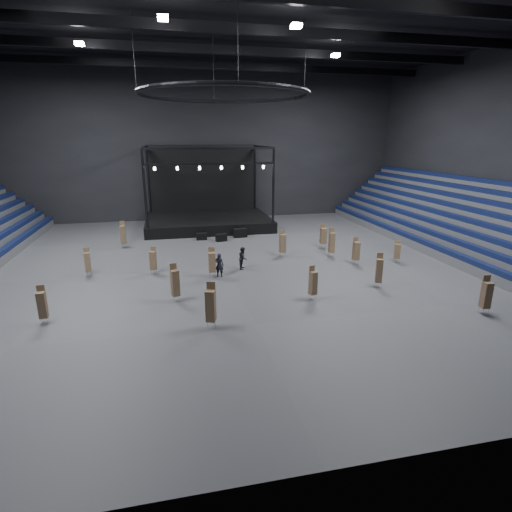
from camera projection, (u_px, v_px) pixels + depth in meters
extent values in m
plane|color=#444446|center=(228.00, 267.00, 32.12)|extent=(50.00, 50.00, 0.00)
cube|color=black|center=(222.00, 15.00, 27.01)|extent=(50.00, 42.00, 0.20)
cube|color=black|center=(201.00, 146.00, 49.24)|extent=(50.00, 0.20, 18.00)
cube|color=black|center=(344.00, 179.00, 9.89)|extent=(50.00, 0.20, 18.00)
cube|color=black|center=(510.00, 150.00, 34.67)|extent=(0.20, 42.00, 18.00)
cube|color=#525255|center=(460.00, 248.00, 36.38)|extent=(7.20, 40.00, 0.75)
cube|color=#0C1838|center=(429.00, 244.00, 35.55)|extent=(0.59, 40.00, 0.40)
cube|color=#525255|center=(465.00, 244.00, 36.37)|extent=(6.30, 40.00, 1.50)
cube|color=#0C1838|center=(439.00, 235.00, 35.52)|extent=(0.59, 40.00, 0.40)
cube|color=#525255|center=(470.00, 239.00, 36.35)|extent=(5.40, 40.00, 2.25)
cube|color=#0C1838|center=(449.00, 226.00, 35.49)|extent=(0.59, 40.00, 0.40)
cube|color=#525255|center=(475.00, 235.00, 36.34)|extent=(4.50, 40.00, 3.00)
cube|color=#0C1838|center=(459.00, 218.00, 35.46)|extent=(0.59, 40.00, 0.40)
cube|color=#525255|center=(479.00, 231.00, 36.33)|extent=(3.60, 40.00, 3.75)
cube|color=#0C1838|center=(469.00, 209.00, 35.43)|extent=(0.59, 40.00, 0.40)
cube|color=#525255|center=(484.00, 227.00, 36.31)|extent=(2.70, 40.00, 4.50)
cube|color=#0C1838|center=(479.00, 200.00, 35.40)|extent=(0.59, 40.00, 0.40)
cube|color=#525255|center=(489.00, 222.00, 36.30)|extent=(1.80, 40.00, 5.25)
cube|color=#0C1838|center=(489.00, 191.00, 35.37)|extent=(0.59, 40.00, 0.40)
cube|color=#525255|center=(494.00, 218.00, 36.28)|extent=(0.90, 40.00, 6.00)
cube|color=#0C1838|center=(499.00, 183.00, 35.35)|extent=(0.59, 40.00, 0.40)
cube|color=black|center=(208.00, 222.00, 46.47)|extent=(14.00, 10.00, 1.20)
cube|color=black|center=(203.00, 178.00, 49.66)|extent=(13.30, 0.30, 8.00)
cylinder|color=black|center=(145.00, 189.00, 39.54)|extent=(0.24, 0.24, 7.80)
cylinder|color=black|center=(148.00, 180.00, 48.16)|extent=(0.24, 0.24, 7.80)
cylinder|color=black|center=(273.00, 186.00, 42.23)|extent=(0.24, 0.24, 7.80)
cylinder|color=black|center=(255.00, 178.00, 50.85)|extent=(0.24, 0.24, 7.80)
cube|color=black|center=(210.00, 148.00, 39.78)|extent=(13.40, 0.25, 0.25)
cube|color=black|center=(202.00, 147.00, 48.40)|extent=(13.40, 0.25, 0.25)
cube|color=black|center=(210.00, 164.00, 40.20)|extent=(13.40, 0.20, 0.20)
cylinder|color=white|center=(155.00, 169.00, 39.19)|extent=(0.24, 0.24, 0.35)
cylinder|color=white|center=(177.00, 168.00, 39.64)|extent=(0.24, 0.24, 0.35)
cylinder|color=white|center=(200.00, 168.00, 40.09)|extent=(0.24, 0.24, 0.35)
cylinder|color=white|center=(221.00, 168.00, 40.54)|extent=(0.24, 0.24, 0.35)
cylinder|color=white|center=(243.00, 167.00, 40.99)|extent=(0.24, 0.24, 0.35)
cylinder|color=white|center=(263.00, 167.00, 41.44)|extent=(0.24, 0.24, 0.35)
torus|color=black|center=(224.00, 94.00, 28.43)|extent=(12.30, 12.30, 0.30)
cylinder|color=black|center=(305.00, 59.00, 28.94)|extent=(0.04, 0.04, 5.00)
cylinder|color=black|center=(213.00, 69.00, 33.34)|extent=(0.04, 0.04, 5.00)
cylinder|color=black|center=(134.00, 52.00, 26.49)|extent=(0.04, 0.04, 5.00)
cylinder|color=black|center=(238.00, 34.00, 22.10)|extent=(0.04, 0.04, 5.00)
cube|color=black|center=(223.00, 28.00, 27.24)|extent=(49.00, 0.35, 0.70)
cube|color=black|center=(211.00, 49.00, 33.79)|extent=(49.00, 0.35, 0.70)
cube|color=black|center=(203.00, 66.00, 41.29)|extent=(49.00, 0.35, 0.70)
cube|color=white|center=(79.00, 44.00, 29.11)|extent=(0.60, 0.60, 0.25)
cube|color=white|center=(336.00, 55.00, 33.20)|extent=(0.60, 0.60, 0.25)
cube|color=white|center=(163.00, 18.00, 22.84)|extent=(0.60, 0.60, 0.25)
cube|color=white|center=(296.00, 26.00, 24.48)|extent=(0.60, 0.60, 0.25)
cube|color=black|center=(202.00, 236.00, 40.69)|extent=(1.04, 0.52, 0.70)
cube|color=black|center=(221.00, 238.00, 40.16)|extent=(1.20, 0.78, 0.73)
cube|color=black|center=(240.00, 233.00, 41.74)|extent=(1.42, 0.80, 0.91)
cylinder|color=silver|center=(208.00, 326.00, 21.59)|extent=(0.03, 0.03, 0.42)
cylinder|color=silver|center=(207.00, 323.00, 21.96)|extent=(0.03, 0.03, 0.42)
cylinder|color=silver|center=(215.00, 325.00, 21.67)|extent=(0.03, 0.03, 0.42)
cylinder|color=silver|center=(215.00, 322.00, 22.04)|extent=(0.03, 0.03, 0.42)
cube|color=olive|center=(211.00, 306.00, 21.51)|extent=(0.64, 0.64, 1.76)
cube|color=olive|center=(211.00, 290.00, 21.47)|extent=(0.48, 0.22, 0.97)
cylinder|color=silver|center=(322.00, 246.00, 37.40)|extent=(0.03, 0.03, 0.44)
cylinder|color=silver|center=(320.00, 245.00, 37.80)|extent=(0.03, 0.03, 0.44)
cylinder|color=silver|center=(326.00, 246.00, 37.49)|extent=(0.03, 0.03, 0.44)
cylinder|color=silver|center=(324.00, 245.00, 37.89)|extent=(0.03, 0.03, 0.44)
cube|color=olive|center=(323.00, 236.00, 37.37)|extent=(0.56, 0.56, 1.48)
cube|color=olive|center=(323.00, 228.00, 37.39)|extent=(0.51, 0.10, 0.81)
cylinder|color=silver|center=(483.00, 312.00, 23.37)|extent=(0.03, 0.03, 0.39)
cylinder|color=silver|center=(479.00, 310.00, 23.72)|extent=(0.03, 0.03, 0.39)
cylinder|color=silver|center=(489.00, 312.00, 23.45)|extent=(0.03, 0.03, 0.39)
cylinder|color=silver|center=(484.00, 309.00, 23.79)|extent=(0.03, 0.03, 0.39)
cube|color=olive|center=(486.00, 295.00, 23.30)|extent=(0.51, 0.51, 1.58)
cube|color=olive|center=(486.00, 282.00, 23.28)|extent=(0.45, 0.10, 0.87)
cylinder|color=silver|center=(311.00, 298.00, 25.50)|extent=(0.03, 0.03, 0.35)
cylinder|color=silver|center=(309.00, 296.00, 25.81)|extent=(0.03, 0.03, 0.35)
cylinder|color=silver|center=(316.00, 297.00, 25.57)|extent=(0.03, 0.03, 0.35)
cylinder|color=silver|center=(314.00, 296.00, 25.88)|extent=(0.03, 0.03, 0.35)
cube|color=olive|center=(313.00, 283.00, 25.42)|extent=(0.52, 0.52, 1.52)
cube|color=olive|center=(312.00, 272.00, 25.37)|extent=(0.40, 0.17, 0.84)
cylinder|color=silver|center=(354.00, 263.00, 32.59)|extent=(0.03, 0.03, 0.39)
cylinder|color=silver|center=(352.00, 262.00, 32.93)|extent=(0.03, 0.03, 0.39)
cylinder|color=silver|center=(358.00, 263.00, 32.66)|extent=(0.03, 0.03, 0.39)
cylinder|color=silver|center=(356.00, 261.00, 33.01)|extent=(0.03, 0.03, 0.39)
cube|color=olive|center=(356.00, 251.00, 32.53)|extent=(0.51, 0.51, 1.51)
cube|color=olive|center=(355.00, 242.00, 32.51)|extent=(0.45, 0.10, 0.83)
cylinder|color=silver|center=(122.00, 246.00, 37.58)|extent=(0.03, 0.03, 0.37)
cylinder|color=silver|center=(122.00, 245.00, 37.91)|extent=(0.03, 0.03, 0.37)
cylinder|color=silver|center=(126.00, 246.00, 37.65)|extent=(0.03, 0.03, 0.37)
cylinder|color=silver|center=(126.00, 245.00, 37.98)|extent=(0.03, 0.03, 0.37)
cube|color=olive|center=(123.00, 235.00, 37.48)|extent=(0.45, 0.45, 1.74)
cube|color=olive|center=(122.00, 226.00, 37.42)|extent=(0.43, 0.06, 0.96)
cylinder|color=silver|center=(210.00, 275.00, 29.57)|extent=(0.03, 0.03, 0.42)
cylinder|color=silver|center=(209.00, 274.00, 29.94)|extent=(0.03, 0.03, 0.42)
cylinder|color=silver|center=(215.00, 275.00, 29.65)|extent=(0.03, 0.03, 0.42)
cylinder|color=silver|center=(215.00, 273.00, 30.02)|extent=(0.03, 0.03, 0.42)
cube|color=olive|center=(212.00, 262.00, 29.52)|extent=(0.51, 0.51, 1.49)
cube|color=olive|center=(211.00, 252.00, 29.52)|extent=(0.48, 0.07, 0.82)
cylinder|color=silver|center=(377.00, 286.00, 27.61)|extent=(0.03, 0.03, 0.36)
cylinder|color=silver|center=(374.00, 284.00, 27.93)|extent=(0.03, 0.03, 0.36)
cylinder|color=silver|center=(381.00, 285.00, 27.68)|extent=(0.03, 0.03, 0.36)
cylinder|color=silver|center=(379.00, 284.00, 27.99)|extent=(0.03, 0.03, 0.36)
cube|color=olive|center=(379.00, 271.00, 27.51)|extent=(0.56, 0.56, 1.68)
cube|color=olive|center=(380.00, 259.00, 27.46)|extent=(0.40, 0.20, 0.92)
cylinder|color=silver|center=(173.00, 300.00, 25.17)|extent=(0.03, 0.03, 0.39)
cylinder|color=silver|center=(173.00, 297.00, 25.51)|extent=(0.03, 0.03, 0.39)
cylinder|color=silver|center=(179.00, 299.00, 25.25)|extent=(0.03, 0.03, 0.39)
cylinder|color=silver|center=(179.00, 297.00, 25.59)|extent=(0.03, 0.03, 0.39)
cube|color=olive|center=(175.00, 283.00, 25.09)|extent=(0.58, 0.58, 1.69)
cube|color=olive|center=(173.00, 270.00, 25.02)|extent=(0.44, 0.19, 0.93)
cylinder|color=silver|center=(152.00, 273.00, 30.29)|extent=(0.03, 0.03, 0.35)
cylinder|color=silver|center=(152.00, 271.00, 30.60)|extent=(0.03, 0.03, 0.35)
cylinder|color=silver|center=(156.00, 272.00, 30.36)|extent=(0.03, 0.03, 0.35)
cylinder|color=silver|center=(156.00, 271.00, 30.67)|extent=(0.03, 0.03, 0.35)
cube|color=olive|center=(153.00, 261.00, 30.23)|extent=(0.55, 0.55, 1.44)
cube|color=olive|center=(153.00, 251.00, 30.21)|extent=(0.40, 0.20, 0.79)
cylinder|color=silver|center=(86.00, 275.00, 29.85)|extent=(0.03, 0.03, 0.35)
cylinder|color=silver|center=(87.00, 273.00, 30.17)|extent=(0.03, 0.03, 0.35)
cylinder|color=silver|center=(91.00, 274.00, 29.92)|extent=(0.03, 0.03, 0.35)
cylinder|color=silver|center=(92.00, 273.00, 30.24)|extent=(0.03, 0.03, 0.35)
cube|color=olive|center=(88.00, 262.00, 29.78)|extent=(0.49, 0.49, 1.49)
cube|color=olive|center=(86.00, 253.00, 29.75)|extent=(0.41, 0.12, 0.82)
cylinder|color=silver|center=(40.00, 322.00, 22.13)|extent=(0.03, 0.03, 0.37)
cylinder|color=silver|center=(42.00, 319.00, 22.45)|extent=(0.03, 0.03, 0.37)
cylinder|color=silver|center=(47.00, 321.00, 22.20)|extent=(0.03, 0.03, 0.37)
cylinder|color=silver|center=(49.00, 319.00, 22.52)|extent=(0.03, 0.03, 0.37)
cube|color=olive|center=(42.00, 305.00, 22.06)|extent=(0.46, 0.46, 1.51)
cube|color=olive|center=(41.00, 292.00, 22.03)|extent=(0.42, 0.07, 0.83)
cylinder|color=silver|center=(396.00, 261.00, 33.16)|extent=(0.03, 0.03, 0.36)
cylinder|color=silver|center=(393.00, 260.00, 33.48)|extent=(0.03, 0.03, 0.36)
cylinder|color=silver|center=(399.00, 261.00, 33.23)|extent=(0.03, 0.03, 0.36)
cylinder|color=silver|center=(397.00, 259.00, 33.55)|extent=(0.03, 0.03, 0.36)
cube|color=olive|center=(397.00, 251.00, 33.13)|extent=(0.55, 0.55, 1.21)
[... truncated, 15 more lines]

